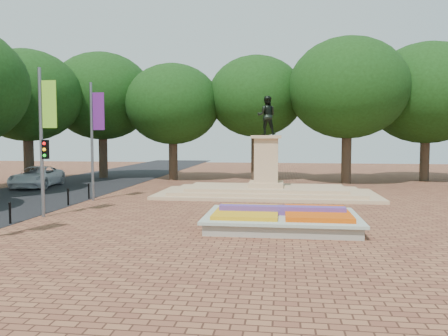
% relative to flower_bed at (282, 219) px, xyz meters
% --- Properties ---
extents(ground, '(90.00, 90.00, 0.00)m').
position_rel_flower_bed_xyz_m(ground, '(-1.03, 2.00, -0.38)').
color(ground, brown).
rests_on(ground, ground).
extents(asphalt_street, '(9.00, 90.00, 0.02)m').
position_rel_flower_bed_xyz_m(asphalt_street, '(-16.03, 7.00, -0.37)').
color(asphalt_street, black).
rests_on(asphalt_street, ground).
extents(flower_bed, '(6.30, 4.30, 0.91)m').
position_rel_flower_bed_xyz_m(flower_bed, '(0.00, 0.00, 0.00)').
color(flower_bed, gray).
rests_on(flower_bed, ground).
extents(monument, '(14.00, 6.00, 6.40)m').
position_rel_flower_bed_xyz_m(monument, '(-1.03, 10.00, 0.50)').
color(monument, tan).
rests_on(monument, ground).
extents(tree_row_back, '(44.80, 8.80, 10.43)m').
position_rel_flower_bed_xyz_m(tree_row_back, '(1.31, 20.00, 6.29)').
color(tree_row_back, '#34251C').
rests_on(tree_row_back, ground).
extents(banner_poles, '(0.88, 11.17, 7.00)m').
position_rel_flower_bed_xyz_m(banner_poles, '(-11.10, 0.69, 3.50)').
color(banner_poles, slate).
rests_on(banner_poles, ground).
extents(bollard_row, '(0.12, 13.12, 0.98)m').
position_rel_flower_bed_xyz_m(bollard_row, '(-11.73, 0.50, 0.15)').
color(bollard_row, black).
rests_on(bollard_row, ground).
extents(van, '(3.46, 5.98, 1.57)m').
position_rel_flower_bed_xyz_m(van, '(-18.43, 12.60, 0.41)').
color(van, silver).
rests_on(van, ground).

